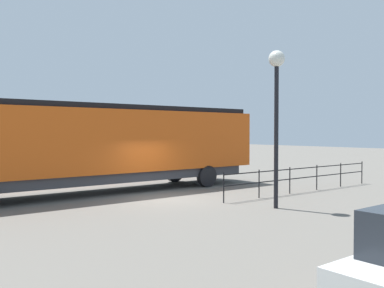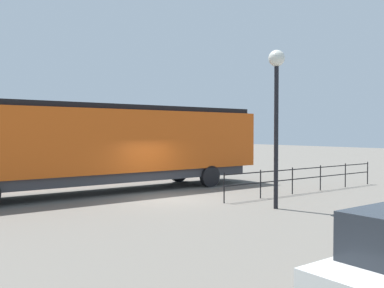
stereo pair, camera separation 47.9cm
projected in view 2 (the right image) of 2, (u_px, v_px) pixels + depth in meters
The scene contains 4 objects.
ground_plane at pixel (168, 198), 17.97m from camera, with size 120.00×120.00×0.00m, color #666059.
locomotive at pixel (112, 143), 19.97m from camera, with size 3.14×16.52×4.07m.
lamp_post at pixel (276, 89), 15.46m from camera, with size 0.60×0.60×5.81m.
platform_fence at pixel (307, 175), 19.82m from camera, with size 0.05×10.27×1.22m.
Camera 2 is at (14.98, -9.84, 2.83)m, focal length 39.68 mm.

